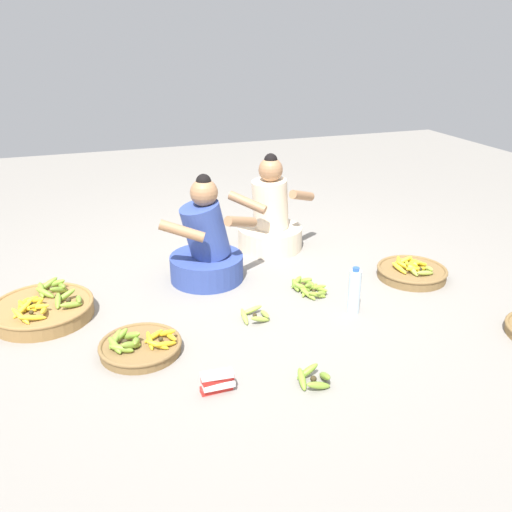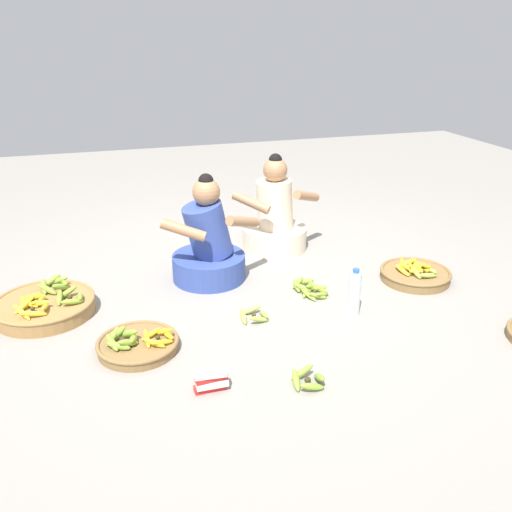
{
  "view_description": "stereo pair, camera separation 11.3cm",
  "coord_description": "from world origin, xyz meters",
  "px_view_note": "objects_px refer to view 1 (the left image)",
  "views": [
    {
      "loc": [
        -1.03,
        -3.19,
        1.68
      ],
      "look_at": [
        0.0,
        -0.2,
        0.35
      ],
      "focal_mm": 38.49,
      "sensor_mm": 36.0,
      "label": 1
    },
    {
      "loc": [
        -0.93,
        -3.23,
        1.68
      ],
      "look_at": [
        0.0,
        -0.2,
        0.35
      ],
      "focal_mm": 38.49,
      "sensor_mm": 36.0,
      "label": 2
    }
  ],
  "objects_px": {
    "packet_carton_stack": "(217,382)",
    "vendor_woman_behind": "(270,219)",
    "banana_basket_mid_left": "(140,346)",
    "loose_bananas_near_bicycle": "(308,287)",
    "loose_bananas_back_right": "(255,315)",
    "banana_basket_front_left": "(412,272)",
    "water_bottle": "(354,291)",
    "vendor_woman_front": "(206,248)",
    "banana_basket_front_right": "(43,309)",
    "loose_bananas_front_center": "(313,378)"
  },
  "relations": [
    {
      "from": "vendor_woman_behind",
      "to": "banana_basket_front_left",
      "type": "distance_m",
      "value": 1.18
    },
    {
      "from": "banana_basket_front_left",
      "to": "banana_basket_front_right",
      "type": "bearing_deg",
      "value": 174.37
    },
    {
      "from": "loose_bananas_back_right",
      "to": "packet_carton_stack",
      "type": "height_order",
      "value": "packet_carton_stack"
    },
    {
      "from": "packet_carton_stack",
      "to": "vendor_woman_behind",
      "type": "bearing_deg",
      "value": 61.86
    },
    {
      "from": "loose_bananas_back_right",
      "to": "loose_bananas_near_bicycle",
      "type": "distance_m",
      "value": 0.53
    },
    {
      "from": "loose_bananas_near_bicycle",
      "to": "banana_basket_front_right",
      "type": "bearing_deg",
      "value": 173.17
    },
    {
      "from": "banana_basket_mid_left",
      "to": "packet_carton_stack",
      "type": "bearing_deg",
      "value": -57.13
    },
    {
      "from": "vendor_woman_behind",
      "to": "loose_bananas_back_right",
      "type": "bearing_deg",
      "value": -114.86
    },
    {
      "from": "vendor_woman_behind",
      "to": "loose_bananas_near_bicycle",
      "type": "bearing_deg",
      "value": -92.25
    },
    {
      "from": "vendor_woman_front",
      "to": "vendor_woman_behind",
      "type": "relative_size",
      "value": 0.99
    },
    {
      "from": "loose_bananas_back_right",
      "to": "vendor_woman_front",
      "type": "bearing_deg",
      "value": 101.64
    },
    {
      "from": "banana_basket_front_right",
      "to": "loose_bananas_near_bicycle",
      "type": "bearing_deg",
      "value": -6.83
    },
    {
      "from": "banana_basket_front_right",
      "to": "loose_bananas_near_bicycle",
      "type": "relative_size",
      "value": 2.02
    },
    {
      "from": "banana_basket_mid_left",
      "to": "packet_carton_stack",
      "type": "height_order",
      "value": "banana_basket_mid_left"
    },
    {
      "from": "water_bottle",
      "to": "packet_carton_stack",
      "type": "relative_size",
      "value": 1.83
    },
    {
      "from": "banana_basket_front_left",
      "to": "loose_bananas_back_right",
      "type": "distance_m",
      "value": 1.28
    },
    {
      "from": "loose_bananas_back_right",
      "to": "water_bottle",
      "type": "xyz_separation_m",
      "value": [
        0.62,
        -0.12,
        0.12
      ]
    },
    {
      "from": "banana_basket_front_left",
      "to": "water_bottle",
      "type": "xyz_separation_m",
      "value": [
        -0.65,
        -0.32,
        0.1
      ]
    },
    {
      "from": "banana_basket_mid_left",
      "to": "packet_carton_stack",
      "type": "relative_size",
      "value": 2.72
    },
    {
      "from": "banana_basket_front_left",
      "to": "water_bottle",
      "type": "bearing_deg",
      "value": -153.55
    },
    {
      "from": "vendor_woman_front",
      "to": "loose_bananas_near_bicycle",
      "type": "xyz_separation_m",
      "value": [
        0.6,
        -0.41,
        -0.21
      ]
    },
    {
      "from": "banana_basket_mid_left",
      "to": "loose_bananas_near_bicycle",
      "type": "relative_size",
      "value": 1.49
    },
    {
      "from": "vendor_woman_front",
      "to": "packet_carton_stack",
      "type": "height_order",
      "value": "vendor_woman_front"
    },
    {
      "from": "loose_bananas_front_center",
      "to": "water_bottle",
      "type": "height_order",
      "value": "water_bottle"
    },
    {
      "from": "vendor_woman_behind",
      "to": "packet_carton_stack",
      "type": "xyz_separation_m",
      "value": [
        -0.91,
        -1.71,
        -0.19
      ]
    },
    {
      "from": "water_bottle",
      "to": "banana_basket_front_left",
      "type": "bearing_deg",
      "value": 26.45
    },
    {
      "from": "vendor_woman_front",
      "to": "vendor_woman_behind",
      "type": "xyz_separation_m",
      "value": [
        0.63,
        0.41,
        0.0
      ]
    },
    {
      "from": "banana_basket_mid_left",
      "to": "loose_bananas_near_bicycle",
      "type": "xyz_separation_m",
      "value": [
        1.19,
        0.4,
        -0.01
      ]
    },
    {
      "from": "loose_bananas_near_bicycle",
      "to": "packet_carton_stack",
      "type": "bearing_deg",
      "value": -135.06
    },
    {
      "from": "loose_bananas_front_center",
      "to": "loose_bananas_near_bicycle",
      "type": "xyz_separation_m",
      "value": [
        0.41,
        0.97,
        -0.0
      ]
    },
    {
      "from": "banana_basket_mid_left",
      "to": "banana_basket_front_left",
      "type": "bearing_deg",
      "value": 10.05
    },
    {
      "from": "loose_bananas_front_center",
      "to": "vendor_woman_behind",
      "type": "bearing_deg",
      "value": 76.36
    },
    {
      "from": "vendor_woman_behind",
      "to": "banana_basket_mid_left",
      "type": "relative_size",
      "value": 1.69
    },
    {
      "from": "vendor_woman_front",
      "to": "loose_bananas_front_center",
      "type": "relative_size",
      "value": 4.43
    },
    {
      "from": "banana_basket_front_right",
      "to": "packet_carton_stack",
      "type": "bearing_deg",
      "value": -52.73
    },
    {
      "from": "packet_carton_stack",
      "to": "loose_bananas_back_right",
      "type": "bearing_deg",
      "value": 56.74
    },
    {
      "from": "water_bottle",
      "to": "packet_carton_stack",
      "type": "xyz_separation_m",
      "value": [
        -1.03,
        -0.52,
        -0.09
      ]
    },
    {
      "from": "loose_bananas_back_right",
      "to": "loose_bananas_front_center",
      "type": "bearing_deg",
      "value": -85.21
    },
    {
      "from": "vendor_woman_front",
      "to": "banana_basket_front_right",
      "type": "distance_m",
      "value": 1.14
    },
    {
      "from": "banana_basket_mid_left",
      "to": "water_bottle",
      "type": "distance_m",
      "value": 1.35
    },
    {
      "from": "banana_basket_front_right",
      "to": "packet_carton_stack",
      "type": "height_order",
      "value": "banana_basket_front_right"
    },
    {
      "from": "vendor_woman_front",
      "to": "banana_basket_front_left",
      "type": "relative_size",
      "value": 1.55
    },
    {
      "from": "banana_basket_front_left",
      "to": "loose_bananas_back_right",
      "type": "bearing_deg",
      "value": -170.86
    },
    {
      "from": "vendor_woman_front",
      "to": "banana_basket_mid_left",
      "type": "xyz_separation_m",
      "value": [
        -0.59,
        -0.81,
        -0.2
      ]
    },
    {
      "from": "banana_basket_mid_left",
      "to": "loose_bananas_front_center",
      "type": "distance_m",
      "value": 0.98
    },
    {
      "from": "banana_basket_mid_left",
      "to": "water_bottle",
      "type": "height_order",
      "value": "water_bottle"
    },
    {
      "from": "vendor_woman_front",
      "to": "banana_basket_front_right",
      "type": "xyz_separation_m",
      "value": [
        -1.1,
        -0.21,
        -0.19
      ]
    },
    {
      "from": "banana_basket_front_right",
      "to": "banana_basket_mid_left",
      "type": "bearing_deg",
      "value": -49.52
    },
    {
      "from": "banana_basket_front_left",
      "to": "loose_bananas_near_bicycle",
      "type": "distance_m",
      "value": 0.8
    },
    {
      "from": "vendor_woman_front",
      "to": "loose_bananas_near_bicycle",
      "type": "distance_m",
      "value": 0.76
    }
  ]
}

